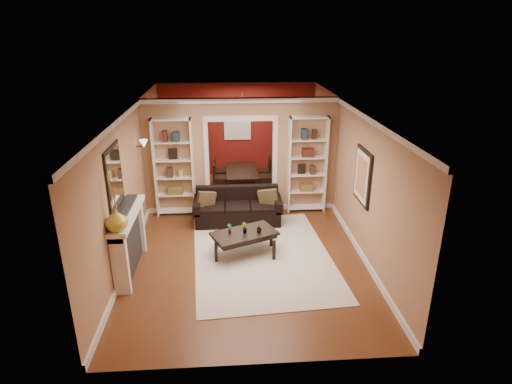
{
  "coord_description": "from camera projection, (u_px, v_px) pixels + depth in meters",
  "views": [
    {
      "loc": [
        -0.32,
        -8.45,
        4.18
      ],
      "look_at": [
        0.22,
        -0.8,
        1.21
      ],
      "focal_mm": 30.0,
      "sensor_mm": 36.0,
      "label": 1
    }
  ],
  "objects": [
    {
      "name": "area_rug",
      "position": [
        262.0,
        255.0,
        8.35
      ],
      "size": [
        2.86,
        3.83,
        0.01
      ],
      "primitive_type": "cube",
      "rotation": [
        0.0,
        0.0,
        0.07
      ],
      "color": "beige",
      "rests_on": "floor"
    },
    {
      "name": "plant_right",
      "position": [
        259.0,
        228.0,
        8.25
      ],
      "size": [
        0.13,
        0.13,
        0.19
      ],
      "primitive_type": "imported",
      "rotation": [
        0.0,
        0.0,
        4.38
      ],
      "color": "#336626",
      "rests_on": "coffee_table"
    },
    {
      "name": "plant_left",
      "position": [
        230.0,
        228.0,
        8.21
      ],
      "size": [
        0.12,
        0.12,
        0.19
      ],
      "primitive_type": "imported",
      "rotation": [
        0.0,
        0.0,
        0.83
      ],
      "color": "#336626",
      "rests_on": "coffee_table"
    },
    {
      "name": "chandelier",
      "position": [
        238.0,
        115.0,
        11.17
      ],
      "size": [
        0.5,
        0.5,
        0.3
      ],
      "primitive_type": "cube",
      "color": "#3E2F1C",
      "rests_on": "ceiling"
    },
    {
      "name": "dining_chair_ne",
      "position": [
        264.0,
        177.0,
        11.45
      ],
      "size": [
        0.5,
        0.5,
        0.86
      ],
      "primitive_type": "cube",
      "rotation": [
        0.0,
        0.0,
        -1.36
      ],
      "color": "black",
      "rests_on": "floor"
    },
    {
      "name": "vase",
      "position": [
        116.0,
        220.0,
        6.72
      ],
      "size": [
        0.44,
        0.44,
        0.38
      ],
      "primitive_type": "imported",
      "rotation": [
        0.0,
        0.0,
        0.26
      ],
      "color": "gold",
      "rests_on": "fireplace"
    },
    {
      "name": "bookshelf_right",
      "position": [
        307.0,
        165.0,
        10.03
      ],
      "size": [
        0.9,
        0.3,
        2.3
      ],
      "primitive_type": "cube",
      "color": "white",
      "rests_on": "floor"
    },
    {
      "name": "floor",
      "position": [
        244.0,
        230.0,
        9.39
      ],
      "size": [
        8.0,
        8.0,
        0.0
      ],
      "primitive_type": "plane",
      "color": "brown",
      "rests_on": "ground"
    },
    {
      "name": "fireplace",
      "position": [
        130.0,
        242.0,
        7.65
      ],
      "size": [
        0.32,
        1.7,
        1.16
      ],
      "primitive_type": "cube",
      "color": "white",
      "rests_on": "floor"
    },
    {
      "name": "wall_left",
      "position": [
        133.0,
        175.0,
        8.76
      ],
      "size": [
        0.0,
        8.0,
        8.0
      ],
      "primitive_type": "plane",
      "rotation": [
        1.57,
        0.0,
        1.57
      ],
      "color": "tan",
      "rests_on": "ground"
    },
    {
      "name": "plant_center",
      "position": [
        244.0,
        228.0,
        8.23
      ],
      "size": [
        0.14,
        0.14,
        0.2
      ],
      "primitive_type": "imported",
      "rotation": [
        0.0,
        0.0,
        2.46
      ],
      "color": "#336626",
      "rests_on": "coffee_table"
    },
    {
      "name": "dining_chair_se",
      "position": [
        262.0,
        171.0,
        12.02
      ],
      "size": [
        0.5,
        0.5,
        0.8
      ],
      "primitive_type": "cube",
      "rotation": [
        0.0,
        0.0,
        -1.24
      ],
      "color": "black",
      "rests_on": "floor"
    },
    {
      "name": "mirror",
      "position": [
        114.0,
        178.0,
        7.2
      ],
      "size": [
        0.03,
        0.95,
        1.1
      ],
      "primitive_type": "cube",
      "color": "silver",
      "rests_on": "wall_left"
    },
    {
      "name": "pillow_left",
      "position": [
        206.0,
        200.0,
        9.53
      ],
      "size": [
        0.42,
        0.27,
        0.41
      ],
      "primitive_type": "cube",
      "rotation": [
        0.0,
        0.0,
        0.42
      ],
      "color": "brown",
      "rests_on": "sofa"
    },
    {
      "name": "dining_window",
      "position": [
        237.0,
        123.0,
        12.49
      ],
      "size": [
        0.78,
        0.03,
        0.98
      ],
      "primitive_type": "cube",
      "color": "#8CA5CC",
      "rests_on": "wall_back"
    },
    {
      "name": "wall_front",
      "position": [
        257.0,
        277.0,
        5.18
      ],
      "size": [
        8.0,
        0.0,
        8.0
      ],
      "primitive_type": "plane",
      "rotation": [
        -1.57,
        0.0,
        0.0
      ],
      "color": "tan",
      "rests_on": "ground"
    },
    {
      "name": "partition_wall",
      "position": [
        241.0,
        156.0,
        10.02
      ],
      "size": [
        4.5,
        0.15,
        2.7
      ],
      "primitive_type": "cube",
      "color": "tan",
      "rests_on": "floor"
    },
    {
      "name": "coffee_table",
      "position": [
        245.0,
        243.0,
        8.35
      ],
      "size": [
        1.38,
        1.09,
        0.46
      ],
      "primitive_type": "cube",
      "rotation": [
        0.0,
        0.0,
        0.41
      ],
      "color": "black",
      "rests_on": "floor"
    },
    {
      "name": "wall_right",
      "position": [
        349.0,
        170.0,
        9.05
      ],
      "size": [
        0.0,
        8.0,
        8.0
      ],
      "primitive_type": "plane",
      "rotation": [
        1.57,
        0.0,
        -1.57
      ],
      "color": "tan",
      "rests_on": "ground"
    },
    {
      "name": "dining_chair_sw",
      "position": [
        223.0,
        171.0,
        11.94
      ],
      "size": [
        0.42,
        0.42,
        0.82
      ],
      "primitive_type": "cube",
      "rotation": [
        0.0,
        0.0,
        1.6
      ],
      "color": "black",
      "rests_on": "floor"
    },
    {
      "name": "sofa",
      "position": [
        238.0,
        206.0,
        9.66
      ],
      "size": [
        1.98,
        0.85,
        0.77
      ],
      "primitive_type": "cube",
      "color": "black",
      "rests_on": "floor"
    },
    {
      "name": "dining_chair_nw",
      "position": [
        223.0,
        178.0,
        11.38
      ],
      "size": [
        0.44,
        0.44,
        0.85
      ],
      "primitive_type": "cube",
      "rotation": [
        0.0,
        0.0,
        1.52
      ],
      "color": "black",
      "rests_on": "floor"
    },
    {
      "name": "dining_table",
      "position": [
        243.0,
        179.0,
        11.75
      ],
      "size": [
        1.54,
        0.86,
        0.54
      ],
      "primitive_type": "imported",
      "rotation": [
        0.0,
        0.0,
        1.57
      ],
      "color": "black",
      "rests_on": "floor"
    },
    {
      "name": "wall_back",
      "position": [
        237.0,
        129.0,
        12.62
      ],
      "size": [
        8.0,
        0.0,
        8.0
      ],
      "primitive_type": "plane",
      "rotation": [
        1.57,
        0.0,
        0.0
      ],
      "color": "tan",
      "rests_on": "ground"
    },
    {
      "name": "wall_sconce",
      "position": [
        141.0,
        145.0,
        9.1
      ],
      "size": [
        0.18,
        0.18,
        0.22
      ],
      "primitive_type": "cube",
      "color": "#FFE0A5",
      "rests_on": "wall_left"
    },
    {
      "name": "bookshelf_left",
      "position": [
        174.0,
        168.0,
        9.83
      ],
      "size": [
        0.9,
        0.3,
        2.3
      ],
      "primitive_type": "cube",
      "color": "white",
      "rests_on": "floor"
    },
    {
      "name": "ceiling",
      "position": [
        242.0,
        107.0,
        8.42
      ],
      "size": [
        8.0,
        8.0,
        0.0
      ],
      "primitive_type": "plane",
      "rotation": [
        3.14,
        0.0,
        0.0
      ],
      "color": "white",
      "rests_on": "ground"
    },
    {
      "name": "pillow_right",
      "position": [
        269.0,
        197.0,
        9.61
      ],
      "size": [
        0.45,
        0.26,
        0.43
      ],
      "primitive_type": "cube",
      "rotation": [
        0.0,
        0.0,
        -0.34
      ],
      "color": "brown",
      "rests_on": "sofa"
    },
    {
      "name": "framed_art",
      "position": [
        362.0,
        176.0,
        8.04
      ],
      "size": [
        0.04,
        0.85,
        1.05
      ],
      "primitive_type": "cube",
      "color": "black",
      "rests_on": "wall_right"
    },
    {
      "name": "red_back_panel",
      "position": [
        237.0,
        131.0,
        12.61
      ],
      "size": [
        4.44,
        0.04,
        2.64
      ],
      "primitive_type": "cube",
      "color": "maroon",
      "rests_on": "floor"
    }
  ]
}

